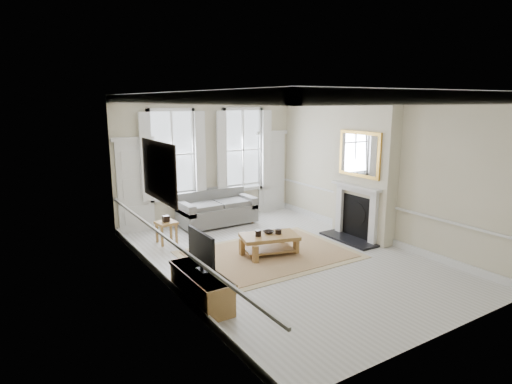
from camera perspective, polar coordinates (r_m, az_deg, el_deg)
floor at (r=9.13m, az=3.96°, el=-8.89°), size 7.20×7.20×0.00m
ceiling at (r=8.52m, az=4.30°, el=12.98°), size 7.20×7.20×0.00m
back_wall at (r=11.73m, az=-6.35°, el=4.35°), size 5.20×0.00×5.20m
left_wall at (r=7.46m, az=-12.22°, el=-0.28°), size 0.00×7.20×7.20m
right_wall at (r=10.40m, az=15.79°, el=2.98°), size 0.00×7.20×7.20m
window_left at (r=11.24m, az=-11.09°, el=4.90°), size 1.26×0.20×2.20m
window_right at (r=12.15m, az=-1.79°, el=5.64°), size 1.26×0.20×2.20m
door_left at (r=11.05m, az=-15.79°, el=0.60°), size 0.90×0.08×2.30m
door_right at (r=12.79m, az=2.08°, el=2.56°), size 0.90×0.08×2.30m
painting at (r=7.68m, az=-12.83°, el=2.71°), size 0.05×1.66×1.06m
chimney_breast at (r=10.40m, az=14.32°, el=3.07°), size 0.35×1.70×3.38m
hearth at (r=10.49m, az=12.23°, el=-6.17°), size 0.55×1.50×0.05m
fireplace at (r=10.43m, az=13.19°, el=-2.27°), size 0.21×1.45×1.33m
mirror at (r=10.20m, az=13.59°, el=4.92°), size 0.06×1.26×1.06m
sofa at (r=11.52m, az=-5.35°, el=-2.50°), size 2.01×0.98×0.90m
side_table at (r=10.16m, az=-11.88°, el=-4.47°), size 0.48×0.48×0.52m
rug at (r=9.34m, az=1.77°, el=-8.30°), size 3.50×2.60×0.02m
coffee_table at (r=9.22m, az=1.78°, el=-6.21°), size 1.35×1.00×0.45m
ceramic_pot_a at (r=9.08m, az=0.30°, el=-5.52°), size 0.13×0.13×0.13m
ceramic_pot_b at (r=9.25m, az=2.99°, el=-5.32°), size 0.14×0.14×0.10m
bowl at (r=9.29m, az=1.70°, el=-5.36°), size 0.26×0.26×0.06m
tv_stand at (r=7.24m, az=-7.33°, el=-12.46°), size 0.48×1.49×0.53m
tv at (r=7.00m, az=-7.30°, el=-7.49°), size 0.08×0.90×0.68m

